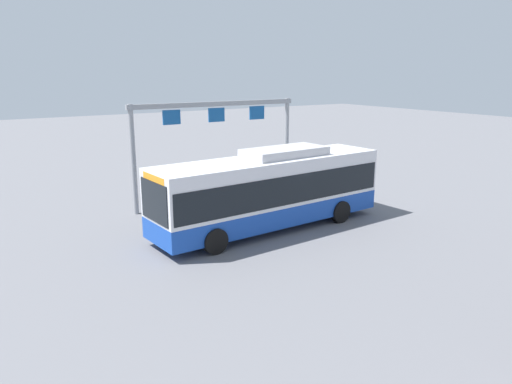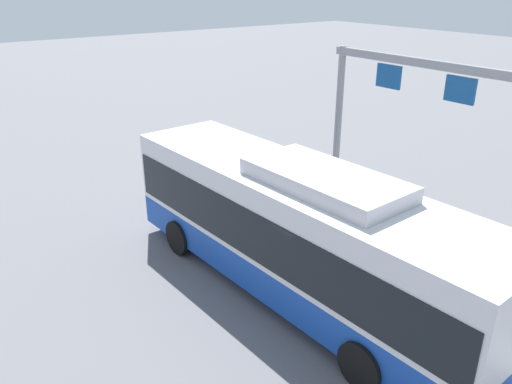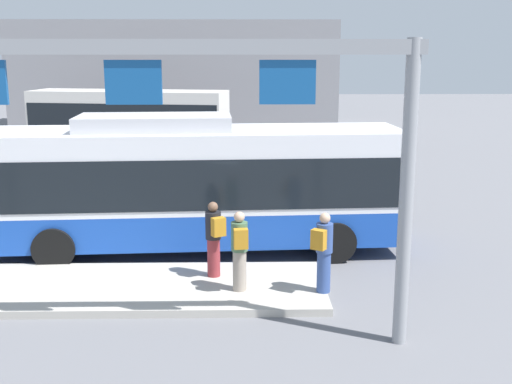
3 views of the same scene
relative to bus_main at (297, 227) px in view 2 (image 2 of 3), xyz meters
The scene contains 7 objects.
ground_plane 1.81m from the bus_main, ahead, with size 120.00×120.00×0.00m, color slate.
platform_curb 3.84m from the bus_main, 123.93° to the right, with size 10.00×2.80×0.16m, color #B2ADA3.
bus_main is the anchor object (origin of this frame).
person_boarding 4.56m from the bus_main, 48.24° to the right, with size 0.55×0.60×1.67m.
person_waiting_near 3.56m from the bus_main, 68.10° to the right, with size 0.38×0.55×1.67m.
person_waiting_mid 2.60m from the bus_main, 72.72° to the right, with size 0.52×0.60×1.67m.
platform_sign_gantry 5.67m from the bus_main, 93.82° to the right, with size 9.31×0.24×5.20m.
Camera 2 is at (-8.11, 7.12, 7.31)m, focal length 35.57 mm.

